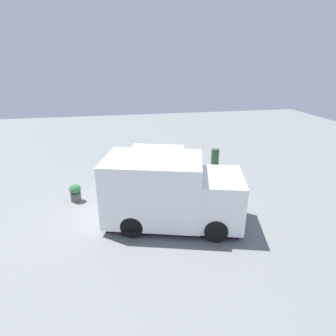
{
  "coord_description": "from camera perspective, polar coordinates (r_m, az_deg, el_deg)",
  "views": [
    {
      "loc": [
        0.63,
        10.54,
        5.51
      ],
      "look_at": [
        -1.72,
        -1.39,
        0.92
      ],
      "focal_mm": 31.08,
      "sensor_mm": 36.0,
      "label": 1
    }
  ],
  "objects": [
    {
      "name": "person_customer",
      "position": [
        14.22,
        5.89,
        -0.74
      ],
      "size": [
        0.53,
        0.78,
        0.86
      ],
      "color": "navy",
      "rests_on": "ground_plane"
    },
    {
      "name": "planter_flowering_far",
      "position": [
        15.56,
        3.59,
        1.04
      ],
      "size": [
        0.43,
        0.43,
        0.59
      ],
      "color": "#46585D",
      "rests_on": "ground_plane"
    },
    {
      "name": "food_truck",
      "position": [
        10.11,
        0.32,
        -4.92
      ],
      "size": [
        5.09,
        3.84,
        2.4
      ],
      "color": "white",
      "rests_on": "ground_plane"
    },
    {
      "name": "ground_plane",
      "position": [
        11.91,
        -6.9,
        -7.05
      ],
      "size": [
        40.0,
        40.0,
        0.0
      ],
      "primitive_type": "plane",
      "color": "slate"
    },
    {
      "name": "trash_bin",
      "position": [
        16.04,
        9.2,
        2.16
      ],
      "size": [
        0.43,
        0.43,
        0.96
      ],
      "color": "#2E542E",
      "rests_on": "ground_plane"
    },
    {
      "name": "planter_flowering_near",
      "position": [
        12.52,
        -17.72,
        -4.56
      ],
      "size": [
        0.46,
        0.46,
        0.73
      ],
      "color": "#4E524B",
      "rests_on": "ground_plane"
    }
  ]
}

